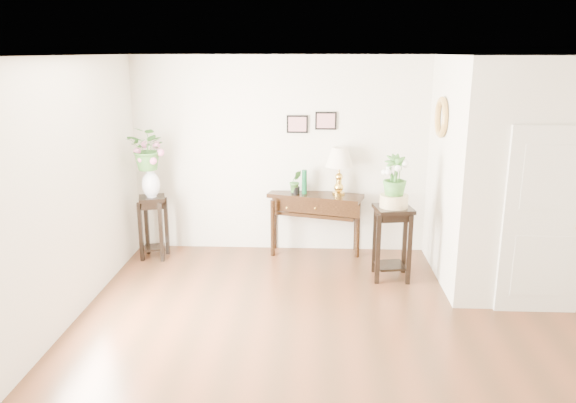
# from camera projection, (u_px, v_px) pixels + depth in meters

# --- Properties ---
(floor) EXTENTS (6.00, 5.50, 0.02)m
(floor) POSITION_uv_depth(u_px,v_px,m) (352.00, 340.00, 5.69)
(floor) COLOR brown
(floor) RESTS_ON ground
(ceiling) EXTENTS (6.00, 5.50, 0.02)m
(ceiling) POSITION_uv_depth(u_px,v_px,m) (361.00, 56.00, 4.97)
(ceiling) COLOR white
(ceiling) RESTS_ON ground
(wall_back) EXTENTS (6.00, 0.02, 2.80)m
(wall_back) POSITION_uv_depth(u_px,v_px,m) (343.00, 156.00, 7.98)
(wall_back) COLOR beige
(wall_back) RESTS_ON ground
(wall_front) EXTENTS (6.00, 0.02, 2.80)m
(wall_front) POSITION_uv_depth(u_px,v_px,m) (397.00, 363.00, 2.68)
(wall_front) COLOR beige
(wall_front) RESTS_ON ground
(wall_left) EXTENTS (0.02, 5.50, 2.80)m
(wall_left) POSITION_uv_depth(u_px,v_px,m) (48.00, 204.00, 5.47)
(wall_left) COLOR beige
(wall_left) RESTS_ON ground
(partition) EXTENTS (1.80, 1.95, 2.80)m
(partition) POSITION_uv_depth(u_px,v_px,m) (516.00, 171.00, 6.95)
(partition) COLOR beige
(partition) RESTS_ON floor
(door) EXTENTS (0.90, 0.05, 2.10)m
(door) POSITION_uv_depth(u_px,v_px,m) (545.00, 222.00, 6.07)
(door) COLOR silver
(door) RESTS_ON floor
(art_print_left) EXTENTS (0.30, 0.02, 0.25)m
(art_print_left) POSITION_uv_depth(u_px,v_px,m) (297.00, 124.00, 7.88)
(art_print_left) COLOR black
(art_print_left) RESTS_ON wall_back
(art_print_right) EXTENTS (0.30, 0.02, 0.25)m
(art_print_right) POSITION_uv_depth(u_px,v_px,m) (326.00, 121.00, 7.85)
(art_print_right) COLOR black
(art_print_right) RESTS_ON wall_back
(wall_ornament) EXTENTS (0.07, 0.51, 0.51)m
(wall_ornament) POSITION_uv_depth(u_px,v_px,m) (441.00, 117.00, 6.94)
(wall_ornament) COLOR #AC793C
(wall_ornament) RESTS_ON partition
(console_table) EXTENTS (1.39, 0.79, 0.88)m
(console_table) POSITION_uv_depth(u_px,v_px,m) (315.00, 223.00, 8.08)
(console_table) COLOR black
(console_table) RESTS_ON floor
(table_lamp) EXTENTS (0.50, 0.50, 0.68)m
(table_lamp) POSITION_uv_depth(u_px,v_px,m) (339.00, 170.00, 7.86)
(table_lamp) COLOR gold
(table_lamp) RESTS_ON console_table
(green_vase) EXTENTS (0.09, 0.09, 0.35)m
(green_vase) POSITION_uv_depth(u_px,v_px,m) (304.00, 182.00, 7.93)
(green_vase) COLOR #0D4825
(green_vase) RESTS_ON console_table
(potted_plant) EXTENTS (0.21, 0.19, 0.32)m
(potted_plant) POSITION_uv_depth(u_px,v_px,m) (296.00, 183.00, 7.93)
(potted_plant) COLOR #39732E
(potted_plant) RESTS_ON console_table
(plant_stand_a) EXTENTS (0.43, 0.43, 0.89)m
(plant_stand_a) POSITION_uv_depth(u_px,v_px,m) (154.00, 227.00, 7.88)
(plant_stand_a) COLOR black
(plant_stand_a) RESTS_ON floor
(porcelain_vase) EXTENTS (0.31, 0.31, 0.42)m
(porcelain_vase) POSITION_uv_depth(u_px,v_px,m) (151.00, 181.00, 7.71)
(porcelain_vase) COLOR silver
(porcelain_vase) RESTS_ON plant_stand_a
(lily_arrangement) EXTENTS (0.67, 0.63, 0.60)m
(lily_arrangement) POSITION_uv_depth(u_px,v_px,m) (149.00, 147.00, 7.58)
(lily_arrangement) COLOR #39732E
(lily_arrangement) RESTS_ON porcelain_vase
(plant_stand_b) EXTENTS (0.51, 0.51, 0.95)m
(plant_stand_b) POSITION_uv_depth(u_px,v_px,m) (392.00, 243.00, 7.16)
(plant_stand_b) COLOR black
(plant_stand_b) RESTS_ON floor
(ceramic_bowl) EXTENTS (0.42, 0.42, 0.16)m
(ceramic_bowl) POSITION_uv_depth(u_px,v_px,m) (394.00, 201.00, 7.02)
(ceramic_bowl) COLOR beige
(ceramic_bowl) RESTS_ON plant_stand_b
(narcissus) EXTENTS (0.37, 0.37, 0.54)m
(narcissus) POSITION_uv_depth(u_px,v_px,m) (395.00, 177.00, 6.94)
(narcissus) COLOR #39732E
(narcissus) RESTS_ON ceramic_bowl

